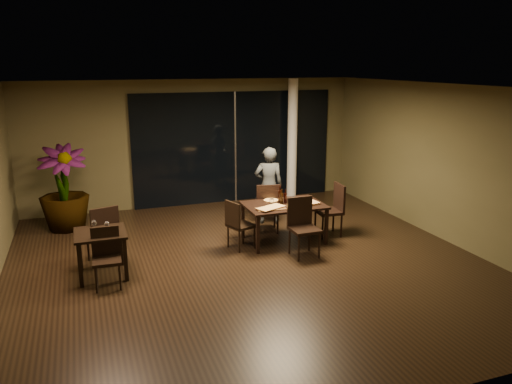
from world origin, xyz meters
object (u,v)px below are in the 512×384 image
Objects in this scene: main_table at (284,208)px; bottle_c at (280,194)px; chair_main_far at (267,205)px; chair_main_left at (238,222)px; chair_main_right at (333,207)px; bottle_a at (282,197)px; chair_main_near at (302,223)px; potted_plant at (63,188)px; bottle_b at (285,196)px; chair_side_far at (103,232)px; diner at (269,186)px; chair_side_near at (106,254)px; side_table at (101,240)px.

bottle_c is (-0.03, 0.14, 0.24)m from main_table.
bottle_c reaches higher than chair_main_far.
main_table is 0.98m from chair_main_left.
bottle_c reaches higher than chair_main_right.
bottle_a reaches higher than chair_main_far.
potted_plant reaches higher than chair_main_near.
chair_main_right reaches higher than bottle_b.
main_table is 3.34m from chair_side_far.
potted_plant is at bearing 1.26° from diner.
chair_side_far is 3.32m from bottle_a.
chair_main_far is at bearing 173.66° from chair_side_far.
bottle_c is at bearing 87.91° from bottle_a.
chair_main_far is 0.64m from bottle_a.
chair_side_far is at bearing -179.43° from bottle_b.
chair_main_right is at bearing 163.77° from chair_side_far.
chair_main_near is at bearing -84.38° from bottle_c.
bottle_b is (3.39, 0.94, 0.37)m from chair_side_near.
chair_side_far is 0.91m from chair_side_near.
bottle_a reaches higher than main_table.
bottle_b is at bearing 11.68° from bottle_a.
side_table is 0.48× the size of diner.
bottle_a is (-0.04, 0.03, 0.22)m from main_table.
chair_main_left is at bearing 9.53° from side_table.
bottle_b is (3.38, 0.03, 0.31)m from chair_side_far.
chair_side_near is at bearing -73.47° from chair_main_right.
main_table is 0.60m from chair_main_far.
chair_main_left is 2.04m from chair_main_right.
potted_plant reaches higher than main_table.
bottle_c reaches higher than main_table.
chair_main_right is (1.02, 0.75, -0.00)m from chair_main_near.
chair_main_far is 3.55m from chair_side_near.
main_table is at bearing 113.88° from chair_main_far.
potted_plant reaches higher than chair_side_near.
bottle_a is (-1.11, 0.01, 0.31)m from chair_main_right.
chair_main_left reaches higher than main_table.
chair_side_far is 2.30m from potted_plant.
bottle_a is (3.30, 0.02, 0.32)m from chair_side_far.
chair_main_right is 5.51m from potted_plant.
chair_side_near is 0.53× the size of potted_plant.
potted_plant is at bearing 33.36° from chair_main_left.
chair_side_near is 3.49m from bottle_c.
chair_main_right is at bearing -1.41° from bottle_b.
chair_main_left is 3.17× the size of bottle_a.
chair_main_right is at bearing -106.17° from chair_main_left.
side_table is 0.46× the size of potted_plant.
side_table is 3.46m from chair_main_far.
chair_main_left is at bearing -166.13° from bottle_c.
chair_side_near is at bearing -164.40° from bottle_a.
potted_plant is 6.46× the size of bottle_b.
side_table is 2.94× the size of bottle_b.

